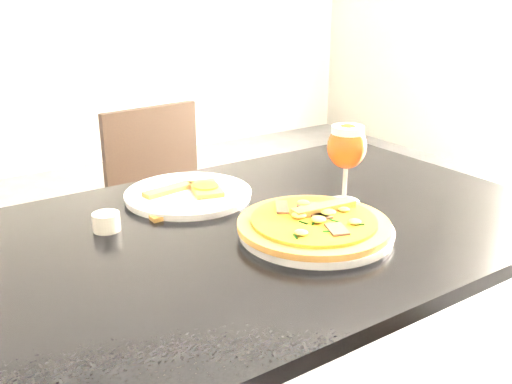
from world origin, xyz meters
TOP-DOWN VIEW (x-y plane):
  - dining_table at (-0.30, -0.03)m, footprint 1.20×0.80m
  - chair_far at (-0.16, 0.77)m, footprint 0.42×0.42m
  - plate_main at (-0.28, -0.14)m, footprint 0.37×0.37m
  - pizza at (-0.28, -0.14)m, footprint 0.30×0.30m
  - plate_second at (-0.39, 0.19)m, footprint 0.33×0.33m
  - crust_scraps at (-0.38, 0.19)m, footprint 0.18×0.13m
  - loose_crust at (-0.46, 0.11)m, footprint 0.12×0.03m
  - sauce_cup at (-0.61, 0.12)m, footprint 0.06×0.06m
  - beer_glass at (-0.11, -0.04)m, footprint 0.09×0.09m

SIDE VIEW (x-z plane):
  - chair_far at x=-0.16m, z-range 0.04..0.86m
  - dining_table at x=-0.30m, z-range 0.28..1.03m
  - loose_crust at x=-0.46m, z-range 0.75..0.76m
  - plate_second at x=-0.39m, z-range 0.75..0.77m
  - plate_main at x=-0.28m, z-range 0.75..0.77m
  - sauce_cup at x=-0.61m, z-range 0.75..0.79m
  - crust_scraps at x=-0.38m, z-range 0.76..0.78m
  - pizza at x=-0.28m, z-range 0.76..0.79m
  - beer_glass at x=-0.11m, z-range 0.79..0.97m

